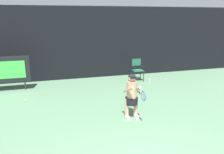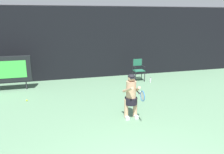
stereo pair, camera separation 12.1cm
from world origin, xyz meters
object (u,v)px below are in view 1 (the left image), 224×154
tennis_ball_spare (26,101)px  umpire_chair (137,68)px  tennis_player (132,95)px  water_bottle (149,80)px  tennis_racket (143,96)px  scoreboard (3,70)px

tennis_ball_spare → umpire_chair: bearing=17.3°
umpire_chair → tennis_ball_spare: bearing=-162.7°
umpire_chair → tennis_player: size_ratio=0.76×
water_bottle → tennis_ball_spare: size_ratio=3.90×
water_bottle → tennis_racket: bearing=-117.8°
scoreboard → water_bottle: scoreboard is taller
umpire_chair → tennis_racket: umpire_chair is taller
tennis_player → scoreboard: bearing=137.2°
tennis_player → tennis_racket: tennis_player is taller
tennis_racket → umpire_chair: bearing=67.5°
tennis_racket → tennis_ball_spare: size_ratio=8.85×
scoreboard → umpire_chair: 6.13m
umpire_chair → tennis_racket: (-1.70, -4.57, 0.30)m
tennis_ball_spare → water_bottle: bearing=11.1°
tennis_player → tennis_racket: 0.60m
water_bottle → tennis_player: 4.23m
tennis_player → tennis_ball_spare: bearing=144.2°
scoreboard → tennis_player: scoreboard is taller
scoreboard → water_bottle: 6.64m
water_bottle → scoreboard: bearing=175.9°
water_bottle → tennis_ball_spare: 5.72m
water_bottle → tennis_player: tennis_player is taller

